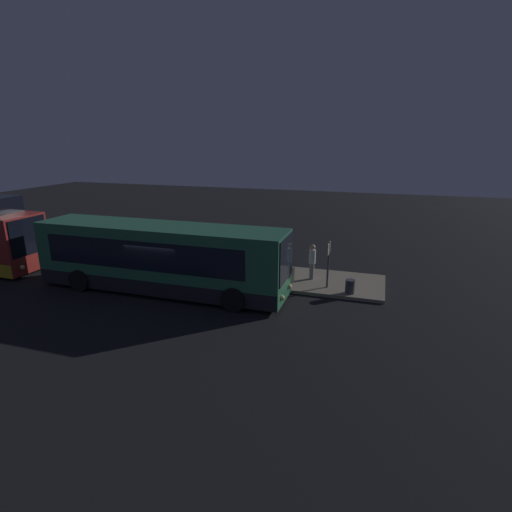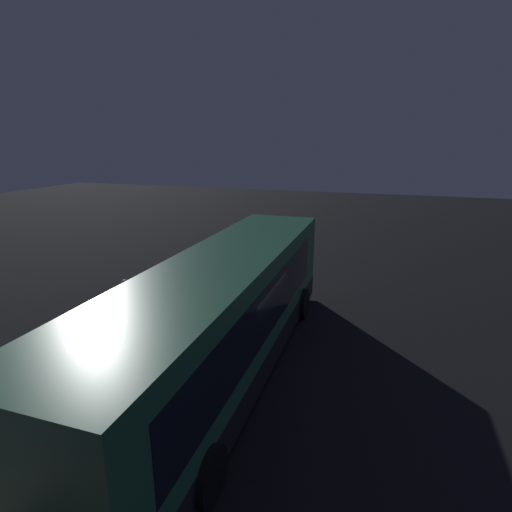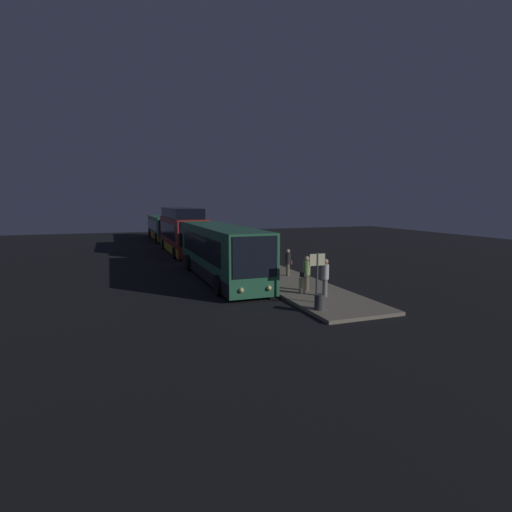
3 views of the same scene
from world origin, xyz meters
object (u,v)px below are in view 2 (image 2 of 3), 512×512
(suitcase, at_px, (219,277))
(sign_post, at_px, (239,242))
(bus_lead, at_px, (223,319))
(passenger_with_bags, at_px, (211,255))
(trash_bin, at_px, (256,260))
(passenger_boarding, at_px, (126,302))
(passenger_waiting, at_px, (204,266))

(suitcase, relative_size, sign_post, 0.44)
(bus_lead, bearing_deg, passenger_with_bags, 26.60)
(sign_post, xyz_separation_m, trash_bin, (1.11, -0.46, -1.14))
(bus_lead, height_order, passenger_boarding, bus_lead)
(passenger_boarding, distance_m, suitcase, 4.67)
(passenger_boarding, bearing_deg, passenger_waiting, -53.04)
(bus_lead, bearing_deg, passenger_boarding, 71.57)
(passenger_with_bags, bearing_deg, trash_bin, -38.13)
(passenger_boarding, xyz_separation_m, passenger_with_bags, (5.37, -0.54, 0.12))
(passenger_waiting, xyz_separation_m, sign_post, (2.29, -0.66, 0.51))
(bus_lead, relative_size, sign_post, 5.41)
(passenger_waiting, relative_size, passenger_with_bags, 0.98)
(passenger_boarding, distance_m, sign_post, 6.48)
(suitcase, distance_m, trash_bin, 3.01)
(passenger_boarding, height_order, suitcase, passenger_boarding)
(passenger_boarding, xyz_separation_m, suitcase, (4.46, -1.29, -0.51))
(bus_lead, height_order, suitcase, bus_lead)
(sign_post, bearing_deg, trash_bin, -22.65)
(suitcase, relative_size, trash_bin, 1.52)
(bus_lead, relative_size, suitcase, 12.29)
(bus_lead, xyz_separation_m, passenger_boarding, (1.29, 3.87, -0.54))
(passenger_with_bags, relative_size, sign_post, 0.80)
(passenger_waiting, bearing_deg, sign_post, 141.58)
(passenger_with_bags, bearing_deg, passenger_waiting, -171.33)
(sign_post, bearing_deg, suitcase, 173.99)
(sign_post, height_order, trash_bin, sign_post)
(passenger_with_bags, height_order, trash_bin, passenger_with_bags)
(passenger_waiting, xyz_separation_m, suitcase, (0.46, -0.47, -0.58))
(bus_lead, relative_size, passenger_boarding, 7.46)
(suitcase, bearing_deg, passenger_with_bags, 39.60)
(passenger_with_bags, distance_m, suitcase, 1.34)
(suitcase, xyz_separation_m, trash_bin, (2.94, -0.66, -0.05))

